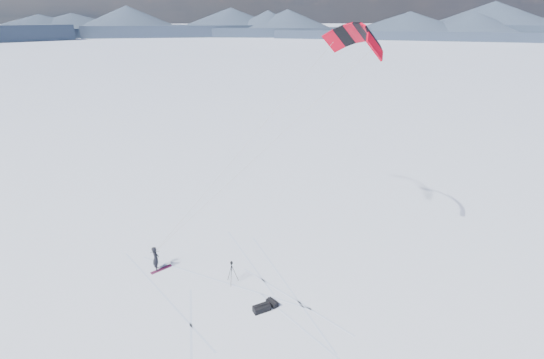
{
  "coord_description": "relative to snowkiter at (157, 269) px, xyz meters",
  "views": [
    {
      "loc": [
        2.26,
        -18.99,
        15.21
      ],
      "look_at": [
        4.03,
        4.25,
        5.51
      ],
      "focal_mm": 26.0,
      "sensor_mm": 36.0,
      "label": 1
    }
  ],
  "objects": [
    {
      "name": "power_kite",
      "position": [
        12.79,
        2.73,
        13.93
      ],
      "size": [
        14.13,
        6.13,
        13.54
      ],
      "color": "red",
      "rests_on": "ground"
    },
    {
      "name": "gear_bag_a",
      "position": [
        6.57,
        -4.39,
        0.19
      ],
      "size": [
        1.07,
        0.79,
        0.43
      ],
      "rotation": [
        0.0,
        0.0,
        0.39
      ],
      "color": "black",
      "rests_on": "ground"
    },
    {
      "name": "gear_bag_b",
      "position": [
        7.19,
        -3.94,
        0.15
      ],
      "size": [
        0.73,
        0.8,
        0.34
      ],
      "rotation": [
        0.0,
        0.0,
        -0.93
      ],
      "color": "black",
      "rests_on": "ground"
    },
    {
      "name": "ground",
      "position": [
        3.56,
        -2.84,
        0.0
      ],
      "size": [
        1800.0,
        1800.0,
        0.0
      ],
      "primitive_type": "plane",
      "color": "white"
    },
    {
      "name": "snowboard",
      "position": [
        0.26,
        -0.03,
        0.02
      ],
      "size": [
        1.29,
        1.07,
        0.04
      ],
      "primitive_type": "cube",
      "rotation": [
        0.0,
        0.0,
        0.65
      ],
      "color": "#801B4E",
      "rests_on": "ground"
    },
    {
      "name": "snow_tracks",
      "position": [
        3.88,
        -2.83,
        0.0
      ],
      "size": [
        17.62,
        10.25,
        0.01
      ],
      "color": "silver",
      "rests_on": "ground"
    },
    {
      "name": "snowkiter",
      "position": [
        0.0,
        0.0,
        0.0
      ],
      "size": [
        0.54,
        0.7,
        1.69
      ],
      "primitive_type": "imported",
      "rotation": [
        0.0,
        0.0,
        1.81
      ],
      "color": "black",
      "rests_on": "ground"
    },
    {
      "name": "horizon_hills",
      "position": [
        3.56,
        -2.84,
        4.88
      ],
      "size": [
        704.0,
        705.94,
        10.9
      ],
      "color": "#212C3D",
      "rests_on": "ground"
    },
    {
      "name": "tripod",
      "position": [
        4.89,
        -1.7,
        0.96
      ],
      "size": [
        0.71,
        0.7,
        1.49
      ],
      "rotation": [
        0.0,
        0.0,
        0.3
      ],
      "color": "black",
      "rests_on": "ground"
    }
  ]
}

